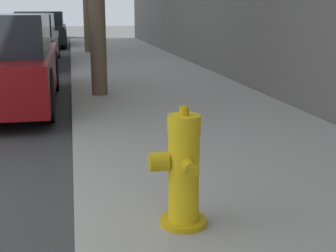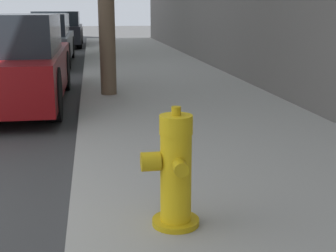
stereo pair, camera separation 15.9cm
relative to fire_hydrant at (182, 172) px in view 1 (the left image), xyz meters
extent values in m
cube|color=#99968E|center=(0.85, 0.03, -0.40)|extent=(3.04, 40.00, 0.11)
cylinder|color=#C39C11|center=(0.01, 0.00, -0.33)|extent=(0.30, 0.30, 0.04)
cylinder|color=yellow|center=(0.01, 0.00, -0.03)|extent=(0.19, 0.19, 0.56)
cylinder|color=yellow|center=(0.01, 0.00, 0.30)|extent=(0.20, 0.20, 0.12)
cylinder|color=#C39C11|center=(0.01, 0.00, 0.39)|extent=(0.06, 0.06, 0.05)
cylinder|color=#C39C11|center=(0.01, -0.15, 0.08)|extent=(0.09, 0.10, 0.09)
cylinder|color=#C39C11|center=(0.01, 0.15, 0.08)|extent=(0.09, 0.10, 0.09)
cylinder|color=#C39C11|center=(-0.15, 0.00, 0.08)|extent=(0.12, 0.12, 0.12)
cylinder|color=black|center=(-0.99, 5.98, -0.10)|extent=(0.20, 0.71, 0.71)
cylinder|color=black|center=(-0.99, 3.48, -0.10)|extent=(0.20, 0.71, 0.71)
cube|color=#4C5156|center=(-1.92, 10.52, 0.02)|extent=(1.81, 4.51, 0.60)
cube|color=black|center=(-1.92, 10.34, 0.59)|extent=(1.67, 2.48, 0.54)
cylinder|color=black|center=(-1.09, 11.92, -0.14)|extent=(0.20, 0.64, 0.64)
cylinder|color=black|center=(-1.09, 9.12, -0.14)|extent=(0.20, 0.64, 0.64)
cube|color=black|center=(-1.76, 16.61, 0.05)|extent=(1.85, 4.01, 0.63)
cube|color=black|center=(-1.76, 16.45, 0.63)|extent=(1.70, 2.20, 0.54)
cylinder|color=black|center=(-2.60, 17.85, -0.11)|extent=(0.20, 0.71, 0.71)
cylinder|color=black|center=(-0.91, 17.85, -0.11)|extent=(0.20, 0.71, 0.71)
cylinder|color=black|center=(-2.60, 15.37, -0.11)|extent=(0.20, 0.71, 0.71)
cylinder|color=black|center=(-0.91, 15.37, -0.11)|extent=(0.20, 0.71, 0.71)
cylinder|color=brown|center=(-0.22, 4.81, 1.10)|extent=(0.25, 0.25, 2.90)
cylinder|color=brown|center=(-0.09, 12.64, 1.00)|extent=(0.26, 0.26, 2.69)
camera|label=1|loc=(-0.63, -2.66, 0.98)|focal=50.00mm
camera|label=2|loc=(-0.48, -2.68, 0.98)|focal=50.00mm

